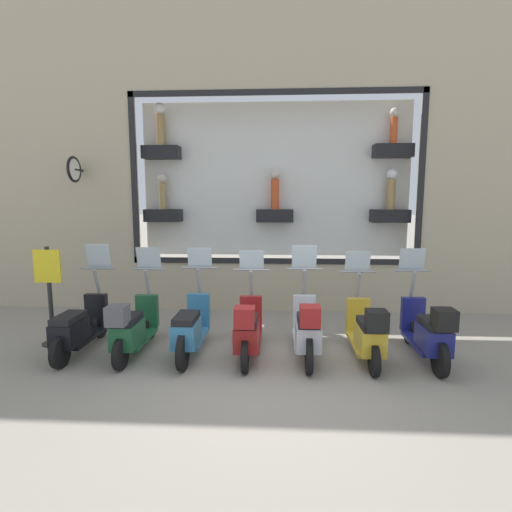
% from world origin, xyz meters
% --- Properties ---
extents(ground_plane, '(120.00, 120.00, 0.00)m').
position_xyz_m(ground_plane, '(0.00, 0.00, 0.00)').
color(ground_plane, gray).
extents(building_facade, '(1.19, 36.00, 10.44)m').
position_xyz_m(building_facade, '(3.60, 0.00, 5.34)').
color(building_facade, tan).
rests_on(building_facade, ground_plane).
extents(scooter_navy_0, '(1.80, 0.61, 1.64)m').
position_xyz_m(scooter_navy_0, '(0.69, -2.33, 0.47)').
color(scooter_navy_0, black).
rests_on(scooter_navy_0, ground_plane).
extents(scooter_yellow_1, '(1.79, 0.60, 1.58)m').
position_xyz_m(scooter_yellow_1, '(0.68, -1.43, 0.46)').
color(scooter_yellow_1, black).
rests_on(scooter_yellow_1, ground_plane).
extents(scooter_silver_2, '(1.81, 0.60, 1.68)m').
position_xyz_m(scooter_silver_2, '(0.70, -0.53, 0.48)').
color(scooter_silver_2, black).
rests_on(scooter_silver_2, ground_plane).
extents(scooter_red_3, '(1.80, 0.60, 1.58)m').
position_xyz_m(scooter_red_3, '(0.68, 0.37, 0.46)').
color(scooter_red_3, black).
rests_on(scooter_red_3, ground_plane).
extents(scooter_teal_4, '(1.81, 0.60, 1.62)m').
position_xyz_m(scooter_teal_4, '(0.75, 1.27, 0.44)').
color(scooter_teal_4, black).
rests_on(scooter_teal_4, ground_plane).
extents(scooter_green_5, '(1.79, 0.61, 1.62)m').
position_xyz_m(scooter_green_5, '(0.68, 2.17, 0.46)').
color(scooter_green_5, black).
rests_on(scooter_green_5, ground_plane).
extents(scooter_black_6, '(1.80, 0.61, 1.68)m').
position_xyz_m(scooter_black_6, '(0.75, 3.08, 0.43)').
color(scooter_black_6, black).
rests_on(scooter_black_6, ground_plane).
extents(shop_sign_post, '(0.36, 0.45, 1.67)m').
position_xyz_m(shop_sign_post, '(1.12, 3.73, 0.90)').
color(shop_sign_post, '#232326').
rests_on(shop_sign_post, ground_plane).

